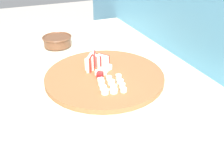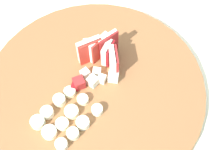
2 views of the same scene
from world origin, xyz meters
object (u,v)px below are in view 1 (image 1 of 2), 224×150
cutting_board (105,76)px  apple_dice_pile (103,72)px  ceramic_bowl (57,41)px  apple_wedge_fan (95,62)px  banana_slice_rows (111,85)px

cutting_board → apple_dice_pile: apple_dice_pile is taller
cutting_board → ceramic_bowl: size_ratio=3.16×
cutting_board → ceramic_bowl: 0.40m
apple_wedge_fan → banana_slice_rows: bearing=2.8°
apple_wedge_fan → banana_slice_rows: (0.15, 0.01, -0.02)m
apple_dice_pile → apple_wedge_fan: bearing=-168.3°
apple_dice_pile → banana_slice_rows: (0.10, -0.00, -0.00)m
apple_wedge_fan → apple_dice_pile: (0.06, 0.01, -0.02)m
banana_slice_rows → ceramic_bowl: ceramic_bowl is taller
apple_wedge_fan → ceramic_bowl: (-0.32, -0.08, -0.02)m
apple_dice_pile → ceramic_bowl: ceramic_bowl is taller
cutting_board → ceramic_bowl: bearing=-165.8°
ceramic_bowl → banana_slice_rows: bearing=10.3°
apple_dice_pile → ceramic_bowl: 0.39m
cutting_board → apple_dice_pile: (-0.00, -0.01, 0.02)m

